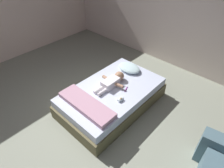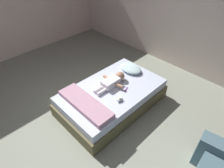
{
  "view_description": "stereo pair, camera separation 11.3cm",
  "coord_description": "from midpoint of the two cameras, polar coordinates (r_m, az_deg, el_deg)",
  "views": [
    {
      "loc": [
        1.82,
        -0.94,
        2.54
      ],
      "look_at": [
        0.1,
        0.91,
        0.5
      ],
      "focal_mm": 30.31,
      "sensor_mm": 36.0,
      "label": 1
    },
    {
      "loc": [
        1.9,
        -0.86,
        2.54
      ],
      "look_at": [
        0.1,
        0.91,
        0.5
      ],
      "focal_mm": 30.31,
      "sensor_mm": 36.0,
      "label": 2
    }
  ],
  "objects": [
    {
      "name": "ground_plane",
      "position": [
        3.27,
        -13.66,
        -13.62
      ],
      "size": [
        8.0,
        8.0,
        0.0
      ],
      "primitive_type": "plane",
      "color": "gray"
    },
    {
      "name": "wall_behind_bed",
      "position": [
        4.5,
        17.9,
        21.1
      ],
      "size": [
        8.0,
        0.12,
        2.59
      ],
      "primitive_type": "cube",
      "color": "beige",
      "rests_on": "ground_plane"
    },
    {
      "name": "bed",
      "position": [
        3.44,
        -0.94,
        -3.98
      ],
      "size": [
        1.13,
        1.88,
        0.4
      ],
      "color": "brown",
      "rests_on": "ground_plane"
    },
    {
      "name": "pillow",
      "position": [
        3.74,
        4.36,
        4.9
      ],
      "size": [
        0.46,
        0.32,
        0.1
      ],
      "color": "silver",
      "rests_on": "bed"
    },
    {
      "name": "baby",
      "position": [
        3.35,
        -0.79,
        0.81
      ],
      "size": [
        0.47,
        0.67,
        0.17
      ],
      "color": "white",
      "rests_on": "bed"
    },
    {
      "name": "toothbrush",
      "position": [
        3.29,
        3.29,
        -1.47
      ],
      "size": [
        0.07,
        0.14,
        0.02
      ],
      "color": "#AD3FA8",
      "rests_on": "bed"
    },
    {
      "name": "blanket",
      "position": [
        3.0,
        -8.89,
        -6.13
      ],
      "size": [
        1.02,
        0.32,
        0.08
      ],
      "color": "#B9899F",
      "rests_on": "bed"
    },
    {
      "name": "baby_bottle",
      "position": [
        3.06,
        1.58,
        -4.69
      ],
      "size": [
        0.07,
        0.11,
        0.08
      ],
      "color": "white",
      "rests_on": "bed"
    }
  ]
}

